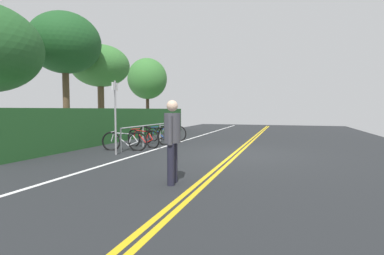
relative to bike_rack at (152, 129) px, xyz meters
name	(u,v)px	position (x,y,z in m)	size (l,w,h in m)	color
ground_plane	(236,154)	(-1.48, -3.72, -0.64)	(37.24, 12.76, 0.05)	#232628
centre_line_yellow_inner	(239,154)	(-1.48, -3.80, -0.62)	(33.52, 0.10, 0.00)	gold
centre_line_yellow_outer	(234,154)	(-1.48, -3.64, -0.62)	(33.52, 0.10, 0.00)	gold
bike_lane_stripe_white	(154,150)	(-1.48, -0.78, -0.62)	(33.52, 0.12, 0.00)	white
bike_rack	(152,129)	(0.00, 0.00, 0.00)	(4.83, 0.05, 0.83)	#9EA0A5
bicycle_0	(125,141)	(-1.95, 0.13, -0.29)	(0.50, 1.63, 0.71)	black
bicycle_1	(143,138)	(-0.92, -0.06, -0.28)	(0.65, 1.65, 0.72)	black
bicycle_2	(155,135)	(0.06, -0.10, -0.25)	(0.54, 1.77, 0.78)	black
bicycle_3	(162,135)	(1.03, 0.03, -0.30)	(0.62, 1.64, 0.69)	black
bicycle_4	(171,133)	(1.82, -0.11, -0.28)	(0.55, 1.68, 0.73)	black
pedestrian	(172,136)	(-5.72, -3.18, 0.31)	(0.49, 0.32, 1.62)	#1E1E2D
sign_post_near	(115,111)	(-2.87, -0.11, 0.79)	(0.36, 0.06, 2.35)	gray
hedge_backdrop	(122,124)	(1.50, 2.33, 0.12)	(13.78, 1.08, 1.49)	#235626
tree_mid	(65,44)	(-0.31, 4.00, 3.68)	(3.08, 3.08, 5.64)	brown
tree_far_right	(100,67)	(2.33, 4.06, 3.06)	(3.02, 3.02, 4.81)	brown
tree_extra	(147,79)	(7.07, 3.72, 2.87)	(2.64, 2.64, 4.87)	#473323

